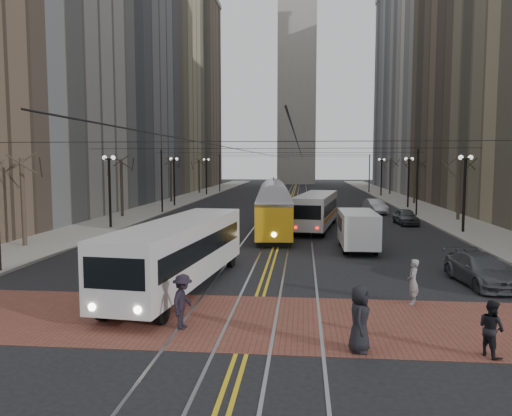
% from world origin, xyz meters
% --- Properties ---
extents(ground, '(260.00, 260.00, 0.00)m').
position_xyz_m(ground, '(0.00, 0.00, 0.00)').
color(ground, black).
rests_on(ground, ground).
extents(sidewalk_left, '(5.00, 140.00, 0.15)m').
position_xyz_m(sidewalk_left, '(-15.00, 45.00, 0.07)').
color(sidewalk_left, gray).
rests_on(sidewalk_left, ground).
extents(sidewalk_right, '(5.00, 140.00, 0.15)m').
position_xyz_m(sidewalk_right, '(15.00, 45.00, 0.07)').
color(sidewalk_right, gray).
rests_on(sidewalk_right, ground).
extents(crosswalk_band, '(25.00, 6.00, 0.01)m').
position_xyz_m(crosswalk_band, '(0.00, -4.00, 0.01)').
color(crosswalk_band, brown).
rests_on(crosswalk_band, ground).
extents(streetcar_rails, '(4.80, 130.00, 0.02)m').
position_xyz_m(streetcar_rails, '(0.00, 45.00, 0.00)').
color(streetcar_rails, gray).
rests_on(streetcar_rails, ground).
extents(centre_lines, '(0.42, 130.00, 0.01)m').
position_xyz_m(centre_lines, '(0.00, 45.00, 0.01)').
color(centre_lines, gold).
rests_on(centre_lines, ground).
extents(building_left_mid, '(16.00, 20.00, 34.00)m').
position_xyz_m(building_left_mid, '(-25.50, 46.00, 17.00)').
color(building_left_mid, slate).
rests_on(building_left_mid, ground).
extents(building_left_midfar, '(20.00, 20.00, 52.00)m').
position_xyz_m(building_left_midfar, '(-27.50, 66.00, 26.00)').
color(building_left_midfar, gray).
rests_on(building_left_midfar, ground).
extents(building_left_far, '(16.00, 20.00, 40.00)m').
position_xyz_m(building_left_far, '(-25.50, 86.00, 20.00)').
color(building_left_far, brown).
rests_on(building_left_far, ground).
extents(building_right_mid, '(16.00, 20.00, 34.00)m').
position_xyz_m(building_right_mid, '(25.50, 46.00, 17.00)').
color(building_right_mid, brown).
rests_on(building_right_mid, ground).
extents(building_right_midfar, '(20.00, 20.00, 52.00)m').
position_xyz_m(building_right_midfar, '(27.50, 66.00, 26.00)').
color(building_right_midfar, '#B0AEA6').
rests_on(building_right_midfar, ground).
extents(building_right_far, '(16.00, 20.00, 40.00)m').
position_xyz_m(building_right_far, '(25.50, 86.00, 20.00)').
color(building_right_far, slate).
rests_on(building_right_far, ground).
extents(clock_tower, '(12.00, 12.00, 66.00)m').
position_xyz_m(clock_tower, '(0.00, 102.00, 35.96)').
color(clock_tower, '#B2AFA5').
rests_on(clock_tower, ground).
extents(lamp_posts, '(27.60, 57.20, 5.60)m').
position_xyz_m(lamp_posts, '(-0.00, 28.75, 2.80)').
color(lamp_posts, black).
rests_on(lamp_posts, ground).
extents(street_trees, '(31.68, 53.28, 5.60)m').
position_xyz_m(street_trees, '(0.00, 35.25, 2.80)').
color(street_trees, '#382D23').
rests_on(street_trees, ground).
extents(trolley_wires, '(25.96, 120.00, 6.60)m').
position_xyz_m(trolley_wires, '(0.00, 34.83, 3.77)').
color(trolley_wires, black).
rests_on(trolley_wires, ground).
extents(transit_bus, '(3.66, 11.78, 2.90)m').
position_xyz_m(transit_bus, '(-3.50, 0.00, 1.45)').
color(transit_bus, silver).
rests_on(transit_bus, ground).
extents(streetcar, '(3.24, 13.07, 3.05)m').
position_xyz_m(streetcar, '(-0.50, 16.45, 1.53)').
color(streetcar, gold).
rests_on(streetcar, ground).
extents(rear_bus, '(3.96, 11.07, 2.83)m').
position_xyz_m(rear_bus, '(2.76, 19.37, 1.41)').
color(rear_bus, silver).
rests_on(rear_bus, ground).
extents(cargo_van, '(2.08, 5.37, 2.37)m').
position_xyz_m(cargo_van, '(5.02, 9.98, 1.19)').
color(cargo_van, silver).
rests_on(cargo_van, ground).
extents(sedan_grey, '(1.85, 4.09, 1.36)m').
position_xyz_m(sedan_grey, '(10.50, 23.10, 0.68)').
color(sedan_grey, '#44474C').
rests_on(sedan_grey, ground).
extents(sedan_silver, '(2.17, 4.72, 1.50)m').
position_xyz_m(sedan_silver, '(9.17, 32.01, 0.75)').
color(sedan_silver, '#AEB0B6').
rests_on(sedan_silver, ground).
extents(sedan_parked, '(2.45, 4.86, 1.35)m').
position_xyz_m(sedan_parked, '(9.50, 1.87, 0.68)').
color(sedan_parked, '#43474B').
rests_on(sedan_parked, ground).
extents(pedestrian_a, '(0.78, 1.04, 1.91)m').
position_xyz_m(pedestrian_a, '(3.32, -6.50, 0.97)').
color(pedestrian_a, black).
rests_on(pedestrian_a, crosswalk_band).
extents(pedestrian_b, '(0.60, 0.73, 1.72)m').
position_xyz_m(pedestrian_b, '(5.86, -1.50, 0.87)').
color(pedestrian_b, gray).
rests_on(pedestrian_b, crosswalk_band).
extents(pedestrian_c, '(0.88, 0.96, 1.59)m').
position_xyz_m(pedestrian_c, '(6.92, -6.50, 0.81)').
color(pedestrian_c, black).
rests_on(pedestrian_c, crosswalk_band).
extents(pedestrian_d, '(0.83, 1.24, 1.78)m').
position_xyz_m(pedestrian_d, '(-2.15, -5.03, 0.90)').
color(pedestrian_d, black).
rests_on(pedestrian_d, crosswalk_band).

